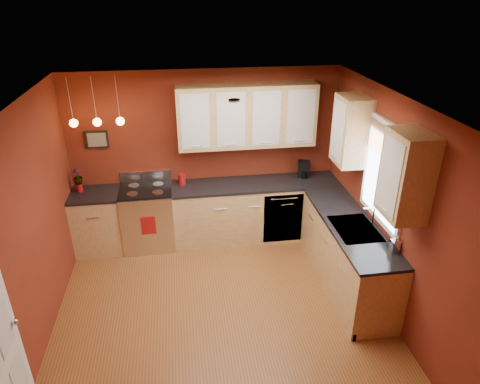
{
  "coord_description": "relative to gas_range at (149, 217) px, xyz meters",
  "views": [
    {
      "loc": [
        -0.38,
        -3.99,
        3.67
      ],
      "look_at": [
        0.36,
        1.0,
        1.2
      ],
      "focal_mm": 32.0,
      "sensor_mm": 36.0,
      "label": 1
    }
  ],
  "objects": [
    {
      "name": "floor",
      "position": [
        0.92,
        -1.8,
        -0.48
      ],
      "size": [
        4.2,
        4.2,
        0.0
      ],
      "primitive_type": "plane",
      "color": "brown",
      "rests_on": "ground"
    },
    {
      "name": "ceiling",
      "position": [
        0.92,
        -1.8,
        2.12
      ],
      "size": [
        4.0,
        4.2,
        0.02
      ],
      "primitive_type": "cube",
      "color": "silver",
      "rests_on": "wall_back"
    },
    {
      "name": "wall_back",
      "position": [
        0.92,
        0.3,
        0.82
      ],
      "size": [
        4.0,
        0.02,
        2.6
      ],
      "primitive_type": "cube",
      "color": "maroon",
      "rests_on": "floor"
    },
    {
      "name": "wall_left",
      "position": [
        -1.08,
        -1.8,
        0.82
      ],
      "size": [
        0.02,
        4.2,
        2.6
      ],
      "primitive_type": "cube",
      "color": "maroon",
      "rests_on": "floor"
    },
    {
      "name": "wall_right",
      "position": [
        2.92,
        -1.8,
        0.82
      ],
      "size": [
        0.02,
        4.2,
        2.6
      ],
      "primitive_type": "cube",
      "color": "maroon",
      "rests_on": "floor"
    },
    {
      "name": "base_cabinets_back_left",
      "position": [
        -0.73,
        -0.0,
        -0.03
      ],
      "size": [
        0.7,
        0.6,
        0.9
      ],
      "primitive_type": "cube",
      "color": "#DFBB78",
      "rests_on": "floor"
    },
    {
      "name": "base_cabinets_back_right",
      "position": [
        1.65,
        -0.0,
        -0.03
      ],
      "size": [
        2.54,
        0.6,
        0.9
      ],
      "primitive_type": "cube",
      "color": "#DFBB78",
      "rests_on": "floor"
    },
    {
      "name": "base_cabinets_right",
      "position": [
        2.62,
        -1.35,
        -0.03
      ],
      "size": [
        0.6,
        2.1,
        0.9
      ],
      "primitive_type": "cube",
      "color": "#DFBB78",
      "rests_on": "floor"
    },
    {
      "name": "counter_back_left",
      "position": [
        -0.73,
        -0.0,
        0.44
      ],
      "size": [
        0.7,
        0.62,
        0.04
      ],
      "primitive_type": "cube",
      "color": "black",
      "rests_on": "base_cabinets_back_left"
    },
    {
      "name": "counter_back_right",
      "position": [
        1.65,
        -0.0,
        0.44
      ],
      "size": [
        2.54,
        0.62,
        0.04
      ],
      "primitive_type": "cube",
      "color": "black",
      "rests_on": "base_cabinets_back_right"
    },
    {
      "name": "counter_right",
      "position": [
        2.62,
        -1.35,
        0.44
      ],
      "size": [
        0.62,
        2.1,
        0.04
      ],
      "primitive_type": "cube",
      "color": "black",
      "rests_on": "base_cabinets_right"
    },
    {
      "name": "gas_range",
      "position": [
        0.0,
        0.0,
        0.0
      ],
      "size": [
        0.76,
        0.64,
        1.11
      ],
      "color": "silver",
      "rests_on": "floor"
    },
    {
      "name": "dishwasher_front",
      "position": [
        2.02,
        -0.29,
        -0.03
      ],
      "size": [
        0.6,
        0.02,
        0.8
      ],
      "primitive_type": "cube",
      "color": "silver",
      "rests_on": "base_cabinets_back_right"
    },
    {
      "name": "sink",
      "position": [
        2.62,
        -1.5,
        0.43
      ],
      "size": [
        0.5,
        0.7,
        0.33
      ],
      "color": "#939398",
      "rests_on": "counter_right"
    },
    {
      "name": "window",
      "position": [
        2.89,
        -1.5,
        1.21
      ],
      "size": [
        0.06,
        1.02,
        1.22
      ],
      "color": "white",
      "rests_on": "wall_right"
    },
    {
      "name": "upper_cabinets_back",
      "position": [
        1.52,
        0.12,
        1.47
      ],
      "size": [
        2.0,
        0.35,
        0.9
      ],
      "primitive_type": "cube",
      "color": "#DFBB78",
      "rests_on": "wall_back"
    },
    {
      "name": "upper_cabinets_right",
      "position": [
        2.75,
        -1.48,
        1.47
      ],
      "size": [
        0.35,
        1.95,
        0.9
      ],
      "primitive_type": "cube",
      "color": "#DFBB78",
      "rests_on": "wall_right"
    },
    {
      "name": "wall_picture",
      "position": [
        -0.63,
        0.28,
        1.17
      ],
      "size": [
        0.32,
        0.03,
        0.26
      ],
      "primitive_type": "cube",
      "color": "black",
      "rests_on": "wall_back"
    },
    {
      "name": "pendant_lights",
      "position": [
        -0.53,
        -0.05,
        1.53
      ],
      "size": [
        0.71,
        0.11,
        0.66
      ],
      "color": "#939398",
      "rests_on": "ceiling"
    },
    {
      "name": "red_canister",
      "position": [
        0.54,
        0.1,
        0.55
      ],
      "size": [
        0.11,
        0.11,
        0.17
      ],
      "color": "#9F1111",
      "rests_on": "counter_back_right"
    },
    {
      "name": "red_vase",
      "position": [
        -0.94,
        0.08,
        0.53
      ],
      "size": [
        0.09,
        0.09,
        0.14
      ],
      "primitive_type": "cylinder",
      "color": "#9F1111",
      "rests_on": "counter_back_left"
    },
    {
      "name": "flowers",
      "position": [
        -0.94,
        0.08,
        0.7
      ],
      "size": [
        0.16,
        0.16,
        0.23
      ],
      "primitive_type": "imported",
      "rotation": [
        0.0,
        0.0,
        -0.28
      ],
      "color": "#9F1111",
      "rests_on": "red_vase"
    },
    {
      "name": "coffee_maker",
      "position": [
        2.42,
        0.11,
        0.58
      ],
      "size": [
        0.21,
        0.2,
        0.26
      ],
      "rotation": [
        0.0,
        0.0,
        -0.24
      ],
      "color": "black",
      "rests_on": "counter_back_right"
    },
    {
      "name": "soap_pump",
      "position": [
        2.86,
        -2.04,
        0.56
      ],
      "size": [
        0.1,
        0.1,
        0.21
      ],
      "primitive_type": "imported",
      "rotation": [
        0.0,
        0.0,
        -0.03
      ],
      "color": "silver",
      "rests_on": "counter_right"
    },
    {
      "name": "dish_towel",
      "position": [
        0.02,
        -0.33,
        0.04
      ],
      "size": [
        0.21,
        0.01,
        0.28
      ],
      "primitive_type": "cube",
      "color": "#9F1111",
      "rests_on": "gas_range"
    }
  ]
}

